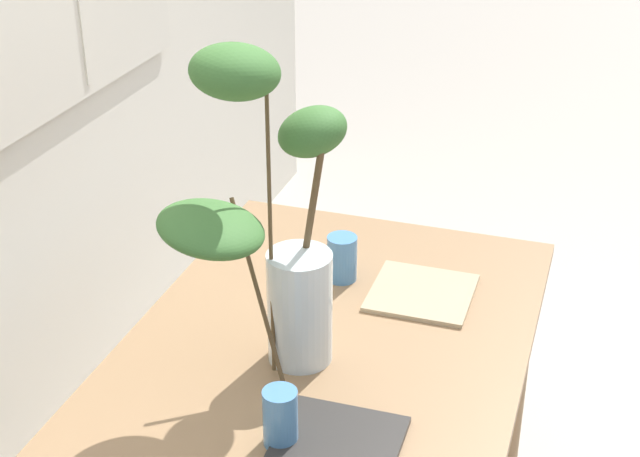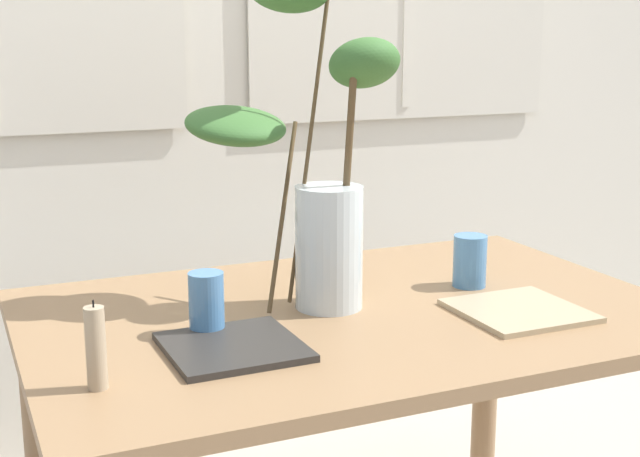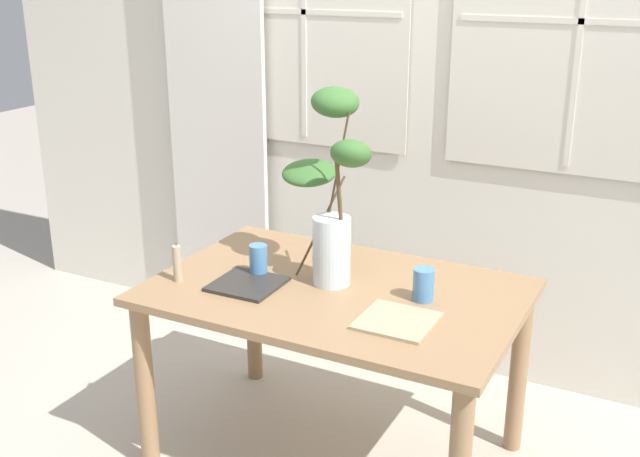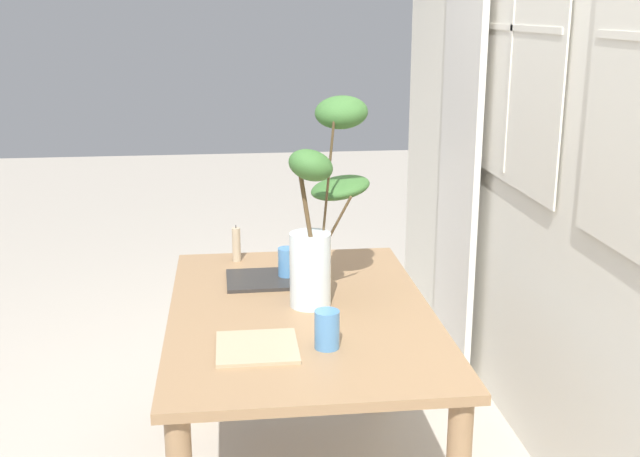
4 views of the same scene
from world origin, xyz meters
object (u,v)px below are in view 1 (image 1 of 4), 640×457
drinking_glass_blue_left (280,417)px  vase_with_branches (272,223)px  dining_table (321,392)px  plate_square_right (422,293)px  plate_square_left (336,446)px  drinking_glass_blue_right (342,258)px

drinking_glass_blue_left → vase_with_branches: bearing=22.8°
dining_table → drinking_glass_blue_left: bearing=-176.1°
drinking_glass_blue_left → plate_square_right: drinking_glass_blue_left is taller
drinking_glass_blue_left → dining_table: bearing=3.9°
drinking_glass_blue_left → plate_square_right: size_ratio=0.50×
vase_with_branches → plate_square_left: bearing=-137.8°
plate_square_left → plate_square_right: (0.60, -0.03, -0.00)m
vase_with_branches → plate_square_left: (-0.23, -0.21, -0.33)m
dining_table → drinking_glass_blue_left: (-0.32, -0.02, 0.17)m
plate_square_left → plate_square_right: bearing=-2.9°
vase_with_branches → dining_table: bearing=-51.1°
plate_square_left → plate_square_right: size_ratio=0.98×
dining_table → vase_with_branches: 0.46m
dining_table → plate_square_left: bearing=-156.9°
plate_square_right → plate_square_left: bearing=177.1°
dining_table → plate_square_right: size_ratio=5.48×
drinking_glass_blue_right → plate_square_right: (-0.01, -0.21, -0.05)m
dining_table → drinking_glass_blue_right: bearing=8.8°
dining_table → plate_square_left: 0.35m
dining_table → drinking_glass_blue_right: (0.32, 0.05, 0.17)m
vase_with_branches → plate_square_right: 0.55m
drinking_glass_blue_right → plate_square_left: 0.65m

